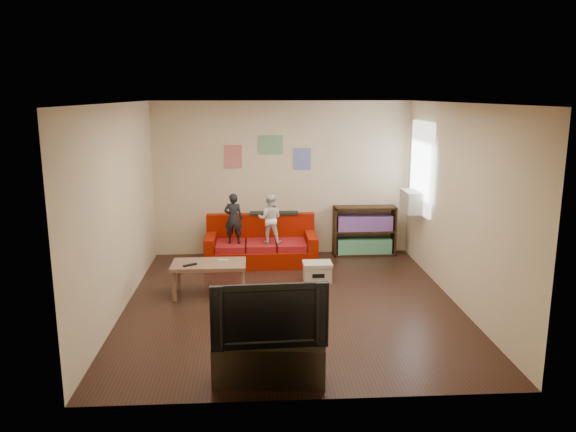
{
  "coord_description": "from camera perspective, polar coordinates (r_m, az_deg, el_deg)",
  "views": [
    {
      "loc": [
        -0.48,
        -7.26,
        2.81
      ],
      "look_at": [
        0.0,
        0.8,
        1.05
      ],
      "focal_mm": 35.0,
      "sensor_mm": 36.0,
      "label": 1
    }
  ],
  "objects": [
    {
      "name": "child_b",
      "position": [
        9.25,
        -1.85,
        -0.28
      ],
      "size": [
        0.44,
        0.36,
        0.81
      ],
      "primitive_type": "imported",
      "rotation": [
        0.0,
        0.0,
        3.0
      ],
      "color": "white",
      "rests_on": "sofa"
    },
    {
      "name": "coffee_table",
      "position": [
        8.07,
        -8.04,
        -5.18
      ],
      "size": [
        1.04,
        0.57,
        0.47
      ],
      "color": "#87604B",
      "rests_on": "ground"
    },
    {
      "name": "artwork_left",
      "position": [
        9.81,
        -5.59,
        6.04
      ],
      "size": [
        0.3,
        0.01,
        0.4
      ],
      "primitive_type": "cube",
      "color": "#D87266",
      "rests_on": "room_shell"
    },
    {
      "name": "bookshelf",
      "position": [
        10.05,
        7.74,
        -1.75
      ],
      "size": [
        1.09,
        0.33,
        0.87
      ],
      "color": "black",
      "rests_on": "ground"
    },
    {
      "name": "tissue",
      "position": [
        8.35,
        3.24,
        -6.99
      ],
      "size": [
        0.14,
        0.14,
        0.11
      ],
      "primitive_type": "sphere",
      "rotation": [
        0.0,
        0.0,
        0.27
      ],
      "color": "white",
      "rests_on": "ground"
    },
    {
      "name": "sofa",
      "position": [
        9.53,
        -2.75,
        -3.15
      ],
      "size": [
        1.86,
        0.85,
        0.82
      ],
      "color": "#8E1402",
      "rests_on": "ground"
    },
    {
      "name": "game_controller",
      "position": [
        8.08,
        -6.61,
        -4.51
      ],
      "size": [
        0.14,
        0.06,
        0.03
      ],
      "primitive_type": "cube",
      "rotation": [
        0.0,
        0.0,
        -0.13
      ],
      "color": "white",
      "rests_on": "coffee_table"
    },
    {
      "name": "window",
      "position": [
        9.39,
        13.38,
        4.8
      ],
      "size": [
        0.04,
        1.08,
        1.48
      ],
      "primitive_type": "cube",
      "color": "white",
      "rests_on": "room_shell"
    },
    {
      "name": "ac_unit",
      "position": [
        9.44,
        12.52,
        1.44
      ],
      "size": [
        0.28,
        0.55,
        0.35
      ],
      "primitive_type": "cube",
      "color": "#B7B2A3",
      "rests_on": "window"
    },
    {
      "name": "tv_stand",
      "position": [
        5.75,
        -1.92,
        -14.65
      ],
      "size": [
        1.13,
        0.46,
        0.41
      ],
      "primitive_type": "cube",
      "rotation": [
        0.0,
        0.0,
        -0.09
      ],
      "color": "#3E3222",
      "rests_on": "ground"
    },
    {
      "name": "artwork_center",
      "position": [
        9.79,
        -1.77,
        7.25
      ],
      "size": [
        0.42,
        0.01,
        0.32
      ],
      "primitive_type": "cube",
      "color": "#72B27F",
      "rests_on": "room_shell"
    },
    {
      "name": "child_a",
      "position": [
        9.25,
        -5.57,
        -0.25
      ],
      "size": [
        0.32,
        0.23,
        0.84
      ],
      "primitive_type": "imported",
      "rotation": [
        0.0,
        0.0,
        3.06
      ],
      "color": "black",
      "rests_on": "sofa"
    },
    {
      "name": "remote",
      "position": [
        7.96,
        -9.93,
        -4.92
      ],
      "size": [
        0.19,
        0.15,
        0.02
      ],
      "primitive_type": "cube",
      "rotation": [
        0.0,
        0.0,
        0.6
      ],
      "color": "black",
      "rests_on": "coffee_table"
    },
    {
      "name": "television",
      "position": [
        5.53,
        -1.96,
        -9.72
      ],
      "size": [
        1.14,
        0.21,
        0.65
      ],
      "primitive_type": "imported",
      "rotation": [
        0.0,
        0.0,
        0.05
      ],
      "color": "black",
      "rests_on": "tv_stand"
    },
    {
      "name": "artwork_right",
      "position": [
        9.84,
        1.45,
        5.82
      ],
      "size": [
        0.3,
        0.01,
        0.38
      ],
      "primitive_type": "cube",
      "color": "#727FCC",
      "rests_on": "room_shell"
    },
    {
      "name": "room_shell",
      "position": [
        7.42,
        0.37,
        0.95
      ],
      "size": [
        4.52,
        5.02,
        2.72
      ],
      "color": "#341C15",
      "rests_on": "ground"
    },
    {
      "name": "file_box",
      "position": [
        8.63,
        2.99,
        -5.66
      ],
      "size": [
        0.43,
        0.33,
        0.3
      ],
      "color": "beige",
      "rests_on": "ground"
    }
  ]
}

